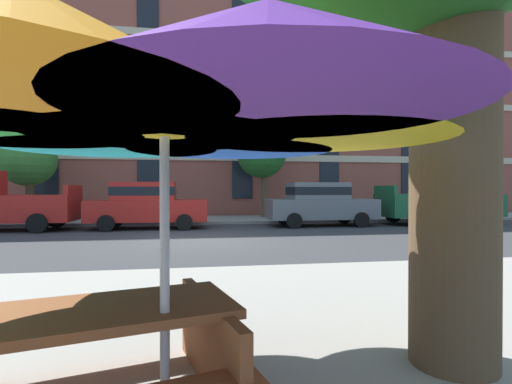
{
  "coord_description": "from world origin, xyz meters",
  "views": [
    {
      "loc": [
        -0.1,
        -11.4,
        1.53
      ],
      "look_at": [
        2.26,
        3.2,
        1.4
      ],
      "focal_mm": 26.87,
      "sensor_mm": 36.0,
      "label": 1
    }
  ],
  "objects_px": {
    "street_tree_middle": "(262,153)",
    "picnic_table": "(90,354)",
    "sedan_red": "(147,204)",
    "patio_umbrella": "(164,97)",
    "sedan_gray": "(320,203)",
    "street_tree_left": "(28,159)",
    "pickup_green": "(443,200)"
  },
  "relations": [
    {
      "from": "picnic_table",
      "to": "sedan_red",
      "type": "bearing_deg",
      "value": 95.15
    },
    {
      "from": "street_tree_left",
      "to": "picnic_table",
      "type": "relative_size",
      "value": 1.91
    },
    {
      "from": "sedan_red",
      "to": "patio_umbrella",
      "type": "xyz_separation_m",
      "value": [
        1.6,
        -12.7,
        1.14
      ]
    },
    {
      "from": "sedan_gray",
      "to": "street_tree_middle",
      "type": "distance_m",
      "value": 4.6
    },
    {
      "from": "street_tree_left",
      "to": "street_tree_middle",
      "type": "xyz_separation_m",
      "value": [
        10.54,
        0.39,
        0.43
      ]
    },
    {
      "from": "sedan_gray",
      "to": "street_tree_left",
      "type": "bearing_deg",
      "value": 165.64
    },
    {
      "from": "sedan_red",
      "to": "patio_umbrella",
      "type": "relative_size",
      "value": 1.21
    },
    {
      "from": "street_tree_middle",
      "to": "sedan_red",
      "type": "bearing_deg",
      "value": -145.18
    },
    {
      "from": "street_tree_left",
      "to": "patio_umbrella",
      "type": "xyz_separation_m",
      "value": [
        7.05,
        -15.86,
        -0.76
      ]
    },
    {
      "from": "street_tree_left",
      "to": "street_tree_middle",
      "type": "distance_m",
      "value": 10.56
    },
    {
      "from": "pickup_green",
      "to": "patio_umbrella",
      "type": "relative_size",
      "value": 1.4
    },
    {
      "from": "sedan_gray",
      "to": "patio_umbrella",
      "type": "bearing_deg",
      "value": -112.55
    },
    {
      "from": "sedan_red",
      "to": "street_tree_left",
      "type": "height_order",
      "value": "street_tree_left"
    },
    {
      "from": "sedan_red",
      "to": "picnic_table",
      "type": "distance_m",
      "value": 12.63
    },
    {
      "from": "sedan_red",
      "to": "street_tree_left",
      "type": "xyz_separation_m",
      "value": [
        -5.45,
        3.16,
        1.89
      ]
    },
    {
      "from": "street_tree_left",
      "to": "picnic_table",
      "type": "height_order",
      "value": "street_tree_left"
    },
    {
      "from": "street_tree_middle",
      "to": "picnic_table",
      "type": "xyz_separation_m",
      "value": [
        -3.96,
        -16.11,
        -2.79
      ]
    },
    {
      "from": "sedan_red",
      "to": "sedan_gray",
      "type": "xyz_separation_m",
      "value": [
        6.87,
        0.0,
        0.0
      ]
    },
    {
      "from": "pickup_green",
      "to": "street_tree_middle",
      "type": "relative_size",
      "value": 1.13
    },
    {
      "from": "pickup_green",
      "to": "street_tree_left",
      "type": "distance_m",
      "value": 18.28
    },
    {
      "from": "sedan_red",
      "to": "pickup_green",
      "type": "bearing_deg",
      "value": 0.0
    },
    {
      "from": "sedan_red",
      "to": "pickup_green",
      "type": "xyz_separation_m",
      "value": [
        12.47,
        0.0,
        0.08
      ]
    },
    {
      "from": "patio_umbrella",
      "to": "picnic_table",
      "type": "relative_size",
      "value": 1.72
    },
    {
      "from": "sedan_red",
      "to": "sedan_gray",
      "type": "height_order",
      "value": "same"
    },
    {
      "from": "sedan_red",
      "to": "patio_umbrella",
      "type": "distance_m",
      "value": 12.85
    },
    {
      "from": "sedan_gray",
      "to": "pickup_green",
      "type": "height_order",
      "value": "pickup_green"
    },
    {
      "from": "street_tree_middle",
      "to": "patio_umbrella",
      "type": "relative_size",
      "value": 1.24
    },
    {
      "from": "patio_umbrella",
      "to": "picnic_table",
      "type": "distance_m",
      "value": 1.67
    },
    {
      "from": "pickup_green",
      "to": "street_tree_middle",
      "type": "bearing_deg",
      "value": 154.34
    },
    {
      "from": "sedan_gray",
      "to": "picnic_table",
      "type": "distance_m",
      "value": 13.82
    },
    {
      "from": "pickup_green",
      "to": "street_tree_left",
      "type": "relative_size",
      "value": 1.26
    },
    {
      "from": "sedan_gray",
      "to": "picnic_table",
      "type": "bearing_deg",
      "value": -114.55
    }
  ]
}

